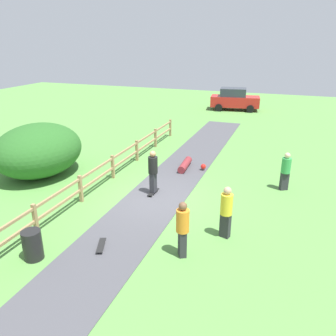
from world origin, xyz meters
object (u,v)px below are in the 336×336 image
(skateboard_loose, at_px, (101,245))
(bush_large, at_px, (38,150))
(bystander_yellow, at_px, (226,210))
(trash_bin, at_px, (33,245))
(bystander_green, at_px, (286,170))
(skater_fallen, at_px, (186,165))
(parked_car_red, at_px, (234,99))
(bystander_orange, at_px, (183,227))
(skater_riding, at_px, (153,170))

(skateboard_loose, bearing_deg, bush_large, 143.00)
(bush_large, distance_m, bystander_yellow, 9.52)
(bush_large, xyz_separation_m, trash_bin, (4.22, -5.49, -0.75))
(bystander_green, bearing_deg, trash_bin, -130.96)
(skater_fallen, distance_m, skateboard_loose, 7.42)
(trash_bin, relative_size, bystander_yellow, 0.51)
(skateboard_loose, relative_size, parked_car_red, 0.19)
(skater_fallen, distance_m, bystander_orange, 7.25)
(skater_fallen, bearing_deg, bush_large, -153.82)
(bush_large, height_order, skater_fallen, bush_large)
(skateboard_loose, distance_m, bystander_yellow, 4.03)
(skater_riding, relative_size, skateboard_loose, 2.25)
(bystander_yellow, bearing_deg, skater_riding, 147.08)
(skater_fallen, bearing_deg, parked_car_red, 91.47)
(skater_riding, distance_m, skateboard_loose, 4.25)
(parked_car_red, bearing_deg, bystander_orange, -83.84)
(bystander_yellow, bearing_deg, trash_bin, -148.34)
(skater_riding, bearing_deg, skater_fallen, 82.83)
(skateboard_loose, xyz_separation_m, parked_car_red, (0.03, 22.93, 0.87))
(trash_bin, relative_size, skateboard_loose, 1.10)
(trash_bin, bearing_deg, skater_riding, 73.36)
(skateboard_loose, xyz_separation_m, bystander_green, (5.03, 6.46, 0.81))
(bystander_yellow, bearing_deg, parked_car_red, 99.20)
(trash_bin, height_order, parked_car_red, parked_car_red)
(bush_large, bearing_deg, skater_fallen, 26.18)
(bystander_green, distance_m, bystander_yellow, 4.80)
(trash_bin, distance_m, bystander_yellow, 5.88)
(skateboard_loose, distance_m, bystander_green, 8.23)
(trash_bin, distance_m, bystander_orange, 4.36)
(parked_car_red, bearing_deg, bush_large, -107.36)
(bush_large, bearing_deg, skateboard_loose, -37.00)
(bush_large, xyz_separation_m, skater_riding, (5.80, -0.21, -0.15))
(trash_bin, bearing_deg, skateboard_loose, 36.13)
(skateboard_loose, height_order, bystander_yellow, bystander_yellow)
(bush_large, xyz_separation_m, bystander_yellow, (9.20, -2.42, -0.23))
(skater_fallen, relative_size, skateboard_loose, 1.96)
(trash_bin, bearing_deg, skater_fallen, 76.90)
(trash_bin, distance_m, skateboard_loose, 1.96)
(skater_riding, xyz_separation_m, bystander_yellow, (3.41, -2.21, -0.08))
(skater_riding, xyz_separation_m, bystander_orange, (2.43, -3.66, -0.08))
(skater_fallen, height_order, skateboard_loose, skater_fallen)
(trash_bin, relative_size, bystander_green, 0.55)
(skateboard_loose, xyz_separation_m, bystander_orange, (2.45, 0.49, 0.88))
(bush_large, bearing_deg, skater_riding, -2.07)
(trash_bin, bearing_deg, bystander_yellow, 31.66)
(trash_bin, bearing_deg, bystander_green, 49.04)
(skater_fallen, height_order, bystander_yellow, bystander_yellow)
(skater_riding, bearing_deg, bystander_orange, -56.36)
(skateboard_loose, distance_m, bystander_orange, 2.65)
(trash_bin, bearing_deg, bush_large, 127.53)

